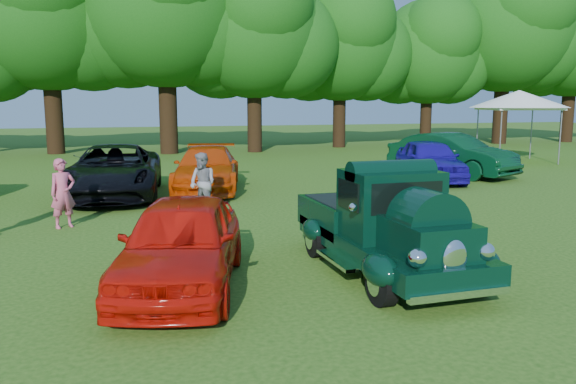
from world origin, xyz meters
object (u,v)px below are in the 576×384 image
object	(u,v)px
canopy_tent	(519,100)
back_car_black	(114,171)
hero_pickup	(384,227)
red_convertible	(182,243)
spectator_grey	(203,183)
spectator_pink	(63,193)
back_car_orange	(207,169)
back_car_green	(451,155)
back_car_blue	(430,160)

from	to	relation	value
canopy_tent	back_car_black	bearing A→B (deg)	-164.71
hero_pickup	red_convertible	bearing A→B (deg)	177.06
back_car_black	spectator_grey	distance (m)	3.85
red_convertible	spectator_pink	world-z (taller)	spectator_pink
back_car_orange	back_car_green	size ratio (longest dim) A/B	0.97
canopy_tent	back_car_blue	bearing A→B (deg)	-148.07
back_car_orange	spectator_grey	distance (m)	3.76
spectator_pink	canopy_tent	size ratio (longest dim) A/B	0.28
hero_pickup	back_car_green	bearing A→B (deg)	51.91
back_car_orange	back_car_black	bearing A→B (deg)	-157.19
back_car_orange	spectator_pink	distance (m)	5.94
back_car_green	spectator_grey	world-z (taller)	back_car_green
back_car_green	back_car_black	bearing A→B (deg)	162.65
hero_pickup	back_car_blue	xyz separation A→B (m)	(6.59, 9.39, 0.01)
back_car_blue	hero_pickup	bearing A→B (deg)	-109.67
back_car_green	spectator_grey	xyz separation A→B (m)	(-10.19, -4.52, -0.04)
canopy_tent	hero_pickup	bearing A→B (deg)	-135.08
hero_pickup	spectator_pink	size ratio (longest dim) A/B	2.81
hero_pickup	back_car_black	size ratio (longest dim) A/B	0.79
spectator_grey	canopy_tent	world-z (taller)	canopy_tent
back_car_black	spectator_grey	xyz separation A→B (m)	(2.11, -3.23, -0.00)
back_car_blue	back_car_green	xyz separation A→B (m)	(1.55, 0.99, 0.06)
back_car_green	spectator_grey	distance (m)	11.15
red_convertible	back_car_orange	bearing A→B (deg)	94.58
hero_pickup	spectator_pink	distance (m)	7.33
back_car_green	canopy_tent	world-z (taller)	canopy_tent
hero_pickup	back_car_black	bearing A→B (deg)	114.60
back_car_blue	canopy_tent	bearing A→B (deg)	47.31
hero_pickup	red_convertible	size ratio (longest dim) A/B	1.08
canopy_tent	red_convertible	bearing A→B (deg)	-141.31
red_convertible	back_car_blue	size ratio (longest dim) A/B	0.92
back_car_black	back_car_blue	xyz separation A→B (m)	(10.75, 0.30, -0.02)
hero_pickup	canopy_tent	world-z (taller)	canopy_tent
red_convertible	spectator_grey	distance (m)	5.82
hero_pickup	back_car_orange	size ratio (longest dim) A/B	0.91
back_car_blue	red_convertible	bearing A→B (deg)	-121.48
red_convertible	back_car_blue	xyz separation A→B (m)	(9.84, 9.22, 0.06)
back_car_black	spectator_grey	bearing A→B (deg)	-50.45
back_car_blue	spectator_pink	bearing A→B (deg)	-144.69
red_convertible	back_car_black	world-z (taller)	back_car_black
back_car_orange	spectator_pink	size ratio (longest dim) A/B	3.08
red_convertible	spectator_grey	xyz separation A→B (m)	(1.20, 5.69, 0.08)
red_convertible	back_car_black	bearing A→B (deg)	111.89
hero_pickup	back_car_blue	distance (m)	11.47
spectator_pink	red_convertible	bearing A→B (deg)	-93.73
back_car_black	hero_pickup	bearing A→B (deg)	-58.98
back_car_black	back_car_blue	distance (m)	10.75
red_convertible	spectator_grey	bearing A→B (deg)	94.20
back_car_black	back_car_green	world-z (taller)	back_car_green
back_car_green	spectator_grey	bearing A→B (deg)	-179.45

